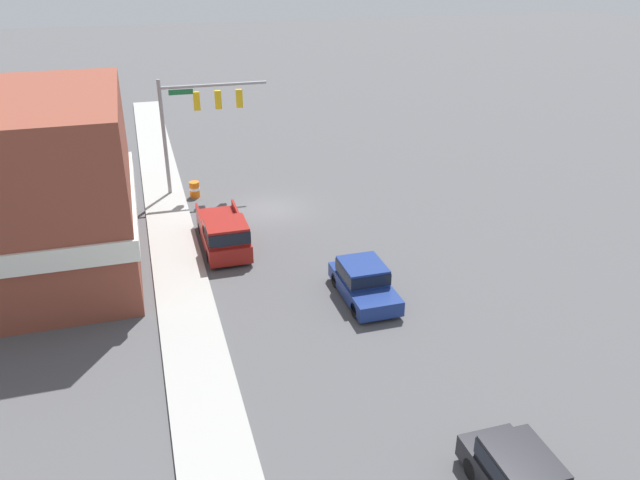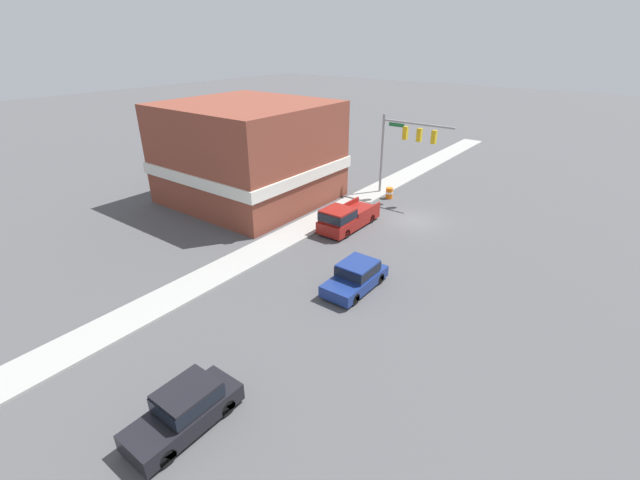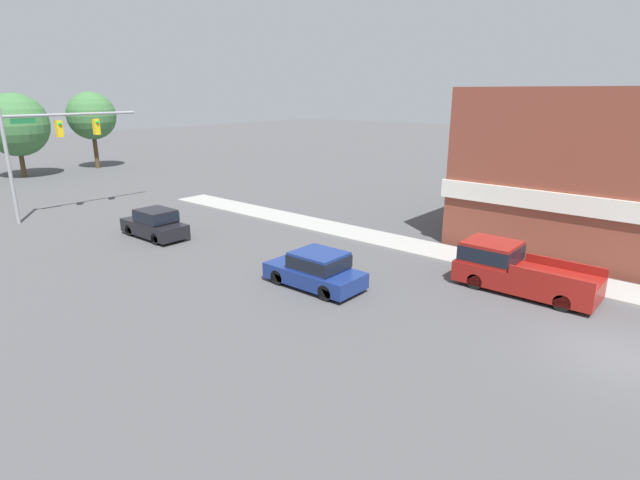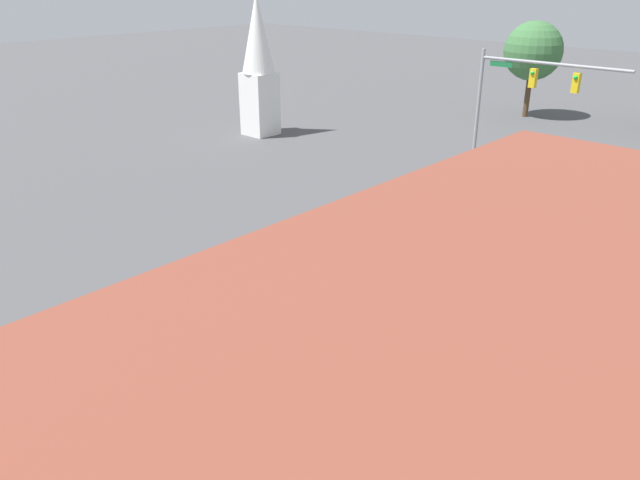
# 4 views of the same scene
# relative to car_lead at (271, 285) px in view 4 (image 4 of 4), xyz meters

# --- Properties ---
(far_signal_assembly) EXTENTS (8.64, 0.49, 6.97)m
(far_signal_assembly) POSITION_rel_car_lead_xyz_m (-1.28, 21.06, 4.30)
(far_signal_assembly) COLOR gray
(far_signal_assembly) RESTS_ON ground
(car_lead) EXTENTS (1.92, 4.26, 1.56)m
(car_lead) POSITION_rel_car_lead_xyz_m (0.00, 0.00, 0.00)
(car_lead) COLOR black
(car_lead) RESTS_ON ground
(car_second_ahead) EXTENTS (1.75, 4.27, 1.63)m
(car_second_ahead) POSITION_rel_car_lead_xyz_m (-0.22, 11.71, 0.03)
(car_second_ahead) COLOR black
(car_second_ahead) RESTS_ON ground
(pickup_truck_parked) EXTENTS (2.05, 5.49, 1.88)m
(pickup_truck_parked) POSITION_rel_car_lead_xyz_m (5.03, -6.34, 0.12)
(pickup_truck_parked) COLOR black
(pickup_truck_parked) RESTS_ON ground
(church_steeple) EXTENTS (2.32, 2.32, 9.88)m
(church_steeple) POSITION_rel_car_lead_xyz_m (-19.44, 17.11, 4.37)
(church_steeple) COLOR white
(church_steeple) RESTS_ON ground
(backdrop_tree_left_far) EXTENTS (4.63, 4.63, 7.58)m
(backdrop_tree_left_far) POSITION_rel_car_lead_xyz_m (-7.84, 36.16, 4.44)
(backdrop_tree_left_far) COLOR #4C3823
(backdrop_tree_left_far) RESTS_ON ground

